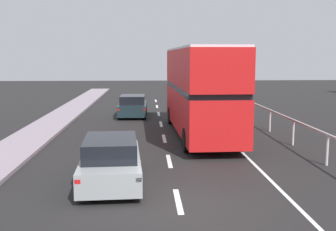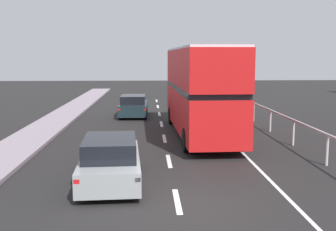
% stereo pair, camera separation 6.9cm
% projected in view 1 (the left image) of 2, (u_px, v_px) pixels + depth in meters
% --- Properties ---
extents(ground_plane, '(75.62, 120.00, 0.10)m').
position_uv_depth(ground_plane, '(179.00, 206.00, 11.06)').
color(ground_plane, black).
extents(lane_paint_markings, '(3.23, 46.00, 0.01)m').
position_uv_depth(lane_paint_markings, '(207.00, 142.00, 19.29)').
color(lane_paint_markings, silver).
rests_on(lane_paint_markings, ground).
extents(bridge_side_railing, '(0.10, 42.00, 1.17)m').
position_uv_depth(bridge_side_railing, '(281.00, 119.00, 20.12)').
color(bridge_side_railing, '#BAB5B2').
rests_on(bridge_side_railing, ground).
extents(double_decker_bus_red, '(2.77, 10.47, 4.36)m').
position_uv_depth(double_decker_bus_red, '(200.00, 89.00, 20.51)').
color(double_decker_bus_red, red).
rests_on(double_decker_bus_red, ground).
extents(hatchback_car_near, '(2.01, 4.56, 1.44)m').
position_uv_depth(hatchback_car_near, '(111.00, 161.00, 12.95)').
color(hatchback_car_near, gray).
rests_on(hatchback_car_near, ground).
extents(sedan_car_ahead, '(1.87, 4.09, 1.41)m').
position_uv_depth(sedan_car_ahead, '(133.00, 106.00, 27.51)').
color(sedan_car_ahead, '#18272C').
rests_on(sedan_car_ahead, ground).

